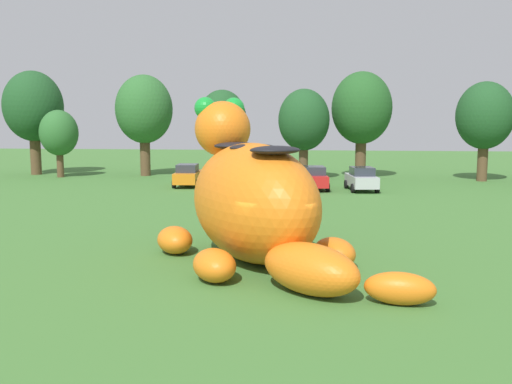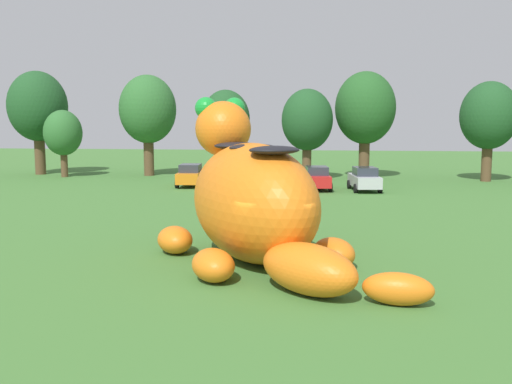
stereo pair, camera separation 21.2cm
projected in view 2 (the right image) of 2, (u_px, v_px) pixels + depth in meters
The scene contains 16 objects.
ground_plane at pixel (276, 275), 18.06m from camera, with size 160.00×160.00×0.00m, color #427533.
giant_inflatable_creature at pixel (253, 200), 19.74m from camera, with size 9.61×9.87×5.93m.
car_orange at pixel (191, 175), 42.69m from camera, with size 2.19×4.22×1.72m.
car_yellow at pixel (233, 176), 41.82m from camera, with size 2.30×4.27×1.72m.
car_white at pixel (274, 178), 40.44m from camera, with size 2.24×4.25×1.72m.
car_red at pixel (317, 178), 40.55m from camera, with size 2.32×4.28×1.72m.
car_silver at pixel (364, 179), 39.90m from camera, with size 2.35×4.29×1.72m.
tree_far_left at pixel (38, 107), 51.85m from camera, with size 5.43×5.43×9.65m.
tree_left at pixel (63, 133), 49.58m from camera, with size 3.38×3.38×6.00m.
tree_mid_left at pixel (148, 110), 50.65m from camera, with size 5.18×5.18×9.19m.
tree_centre_left at pixel (226, 120), 50.82m from camera, with size 4.42×4.42×7.85m.
tree_centre at pixel (307, 121), 47.05m from camera, with size 4.35×4.35×7.72m.
tree_centre_right at pixel (365, 109), 48.27m from camera, with size 5.23×5.23×9.29m.
tree_mid_right at pixel (489, 116), 45.74m from camera, with size 4.65×4.65×8.25m.
spectator_near_inflatable at pixel (304, 211), 25.71m from camera, with size 0.38×0.26×1.71m.
spectator_mid_field at pixel (213, 185), 36.28m from camera, with size 0.38×0.26×1.71m.
Camera 2 is at (1.50, -17.53, 4.94)m, focal length 38.97 mm.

